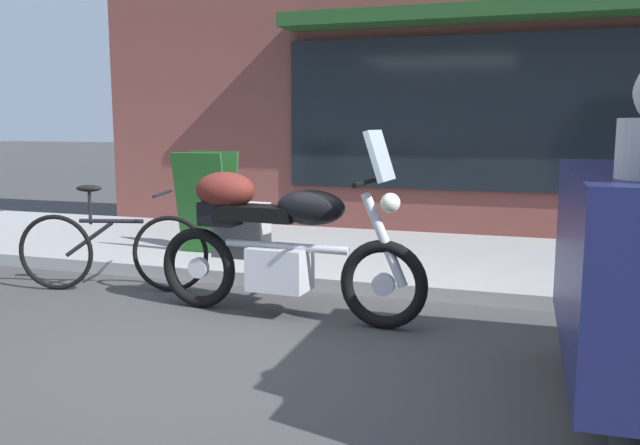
{
  "coord_description": "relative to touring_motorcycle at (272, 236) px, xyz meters",
  "views": [
    {
      "loc": [
        1.77,
        -3.94,
        1.44
      ],
      "look_at": [
        0.19,
        0.76,
        0.7
      ],
      "focal_mm": 37.39,
      "sensor_mm": 36.0,
      "label": 1
    }
  ],
  "objects": [
    {
      "name": "parked_bicycle",
      "position": [
        -1.59,
        0.23,
        -0.24
      ],
      "size": [
        1.63,
        0.58,
        0.92
      ],
      "color": "black",
      "rests_on": "ground_plane"
    },
    {
      "name": "sandwich_board_sign",
      "position": [
        -1.35,
        1.5,
        0.04
      ],
      "size": [
        0.55,
        0.43,
        1.03
      ],
      "color": "#1E511E",
      "rests_on": "sidewalk_curb"
    },
    {
      "name": "touring_motorcycle",
      "position": [
        0.0,
        0.0,
        0.0
      ],
      "size": [
        2.14,
        0.74,
        1.4
      ],
      "color": "black",
      "rests_on": "ground_plane"
    },
    {
      "name": "ground_plane",
      "position": [
        0.14,
        -0.6,
        -0.6
      ],
      "size": [
        80.0,
        80.0,
        0.0
      ],
      "primitive_type": "plane",
      "color": "#3B3B3B"
    }
  ]
}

